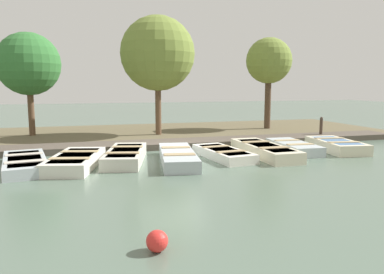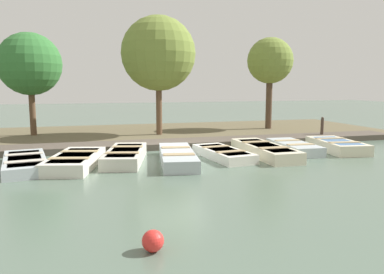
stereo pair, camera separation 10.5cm
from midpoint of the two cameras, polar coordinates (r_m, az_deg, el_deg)
The scene contains 16 objects.
ground_plane at distance 13.81m, azimuth -2.84°, elevation -2.37°, with size 80.00×80.00×0.00m, color #566B5B.
shore_bank at distance 18.65m, azimuth -6.29°, elevation 0.52°, with size 8.00×24.00×0.15m.
dock_walkway at distance 15.00m, azimuth -3.92°, elevation -1.10°, with size 1.51×20.96×0.24m.
rowboat_0 at distance 12.23m, azimuth -23.88°, elevation -3.60°, with size 3.38×1.66×0.34m.
rowboat_1 at distance 11.88m, azimuth -17.13°, elevation -3.45°, with size 3.22×1.94×0.40m.
rowboat_2 at distance 12.32m, azimuth -9.88°, elevation -2.78°, with size 3.28×1.81×0.41m.
rowboat_3 at distance 12.01m, azimuth -2.01°, elevation -2.97°, with size 3.59×1.56×0.40m.
rowboat_4 at distance 12.78m, azimuth 4.98°, elevation -2.50°, with size 2.94×1.42×0.33m.
rowboat_5 at distance 13.39m, azimuth 11.20°, elevation -1.96°, with size 3.58×1.09×0.41m.
rowboat_6 at distance 14.47m, azimuth 15.44°, elevation -1.45°, with size 2.77×1.24×0.37m.
rowboat_7 at distance 15.16m, azimuth 21.38°, elevation -1.19°, with size 2.86×1.60×0.42m.
mooring_post_far at distance 18.02m, azimuth 19.37°, elevation 1.28°, with size 0.14×0.14×1.04m.
buoy at distance 5.80m, azimuth -5.44°, elevation -15.49°, with size 0.33×0.33×0.33m.
park_tree_far_left at distance 18.76m, azimuth -23.34°, elevation 10.12°, with size 2.83×2.83×4.83m.
park_tree_left at distance 17.63m, azimuth -4.97°, elevation 12.52°, with size 3.42×3.42×5.61m.
park_tree_center at distance 20.44m, azimuth 11.95°, elevation 11.19°, with size 2.40×2.40×4.94m.
Camera 2 is at (13.26, -2.98, 2.47)m, focal length 35.00 mm.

